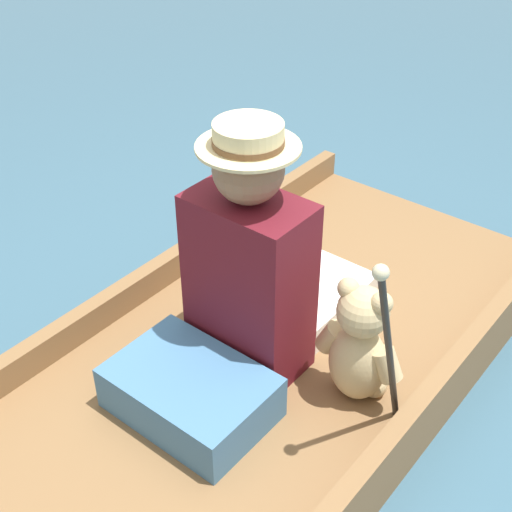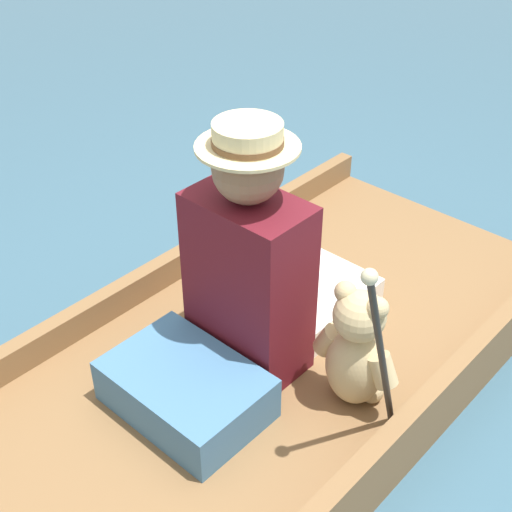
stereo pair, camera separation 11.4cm
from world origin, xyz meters
name	(u,v)px [view 1 (the left image)]	position (x,y,z in m)	size (l,w,h in m)	color
ground_plane	(268,380)	(0.00, 0.00, 0.00)	(16.00, 16.00, 0.00)	#385B70
punt_boat	(268,364)	(0.00, 0.00, 0.08)	(1.20, 2.45, 0.26)	brown
seat_cushion	(191,393)	(-0.02, -0.37, 0.23)	(0.50, 0.35, 0.16)	teal
seated_person	(262,270)	(-0.03, 0.00, 0.49)	(0.39, 0.72, 0.88)	white
teddy_bear	(360,346)	(0.35, 0.02, 0.36)	(0.31, 0.18, 0.45)	tan
wine_glass	(233,265)	(-0.37, 0.25, 0.21)	(0.10, 0.10, 0.09)	silver
walking_cane	(388,337)	(0.50, -0.12, 0.57)	(0.04, 0.26, 0.72)	#2D2823
champagne_bottle	(237,217)	(-0.48, 0.41, 0.31)	(0.08, 0.08, 0.35)	#1E4723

